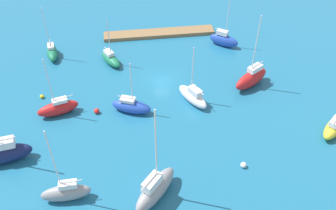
{
  "coord_description": "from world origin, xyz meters",
  "views": [
    {
      "loc": [
        5.78,
        50.06,
        37.94
      ],
      "look_at": [
        0.0,
        8.21,
        1.5
      ],
      "focal_mm": 38.8,
      "sensor_mm": 36.0,
      "label": 1
    }
  ],
  "objects": [
    {
      "name": "mooring_buoy_red",
      "position": [
        11.02,
        6.87,
        0.43
      ],
      "size": [
        0.86,
        0.86,
        0.86
      ],
      "primitive_type": "sphere",
      "color": "red",
      "rests_on": "water"
    },
    {
      "name": "sailboat_gray_far_north",
      "position": [
        3.68,
        23.53,
        1.67
      ],
      "size": [
        6.56,
        7.06,
        14.12
      ],
      "rotation": [
        0.0,
        0.0,
        3.99
      ],
      "color": "gray",
      "rests_on": "water"
    },
    {
      "name": "pier_dock",
      "position": [
        -1.49,
        -15.82,
        0.36
      ],
      "size": [
        22.62,
        3.11,
        0.71
      ],
      "primitive_type": "cube",
      "color": "olive",
      "rests_on": "ground"
    },
    {
      "name": "sailboat_navy_west_end",
      "position": [
        23.15,
        14.99,
        1.55
      ],
      "size": [
        7.85,
        3.57,
        13.99
      ],
      "rotation": [
        0.0,
        0.0,
        0.16
      ],
      "color": "#141E4C",
      "rests_on": "water"
    },
    {
      "name": "sailboat_green_center_basin",
      "position": [
        8.57,
        -6.72,
        0.98
      ],
      "size": [
        4.48,
        6.06,
        8.96
      ],
      "rotation": [
        0.0,
        0.0,
        2.06
      ],
      "color": "#19724C",
      "rests_on": "water"
    },
    {
      "name": "sailboat_red_by_breakwater",
      "position": [
        -14.84,
        3.34,
        1.6
      ],
      "size": [
        7.28,
        5.65,
        13.18
      ],
      "rotation": [
        0.0,
        0.0,
        0.56
      ],
      "color": "red",
      "rests_on": "water"
    },
    {
      "name": "sailboat_white_off_beacon",
      "position": [
        -4.27,
        6.23,
        1.21
      ],
      "size": [
        4.84,
        6.68,
        10.01
      ],
      "rotation": [
        0.0,
        0.0,
        5.2
      ],
      "color": "white",
      "rests_on": "water"
    },
    {
      "name": "water",
      "position": [
        0.0,
        0.0,
        0.0
      ],
      "size": [
        160.0,
        160.0,
        0.0
      ],
      "primitive_type": "plane",
      "color": "#1E668C",
      "rests_on": "ground"
    },
    {
      "name": "sailboat_gray_mid_basin",
      "position": [
        14.4,
        22.31,
        1.32
      ],
      "size": [
        6.02,
        1.85,
        11.78
      ],
      "rotation": [
        0.0,
        0.0,
        0.03
      ],
      "color": "gray",
      "rests_on": "water"
    },
    {
      "name": "sailboat_red_far_south",
      "position": [
        16.79,
        6.24,
        1.22
      ],
      "size": [
        6.53,
        3.52,
        10.21
      ],
      "rotation": [
        0.0,
        0.0,
        0.27
      ],
      "color": "red",
      "rests_on": "water"
    },
    {
      "name": "sailboat_blue_lone_north",
      "position": [
        5.63,
        7.22,
        1.12
      ],
      "size": [
        6.63,
        4.37,
        9.07
      ],
      "rotation": [
        0.0,
        0.0,
        2.76
      ],
      "color": "#2347B2",
      "rests_on": "water"
    },
    {
      "name": "mooring_buoy_white",
      "position": [
        -8.45,
        20.44,
        0.4
      ],
      "size": [
        0.8,
        0.8,
        0.8
      ],
      "primitive_type": "sphere",
      "color": "white",
      "rests_on": "water"
    },
    {
      "name": "sailboat_yellow_outer_mooring",
      "position": [
        -23.31,
        15.94,
        1.16
      ],
      "size": [
        5.81,
        5.46,
        9.31
      ],
      "rotation": [
        0.0,
        0.0,
        3.86
      ],
      "color": "yellow",
      "rests_on": "water"
    },
    {
      "name": "sailboat_blue_along_channel",
      "position": [
        -13.52,
        -9.94,
        1.31
      ],
      "size": [
        5.82,
        5.03,
        11.02
      ],
      "rotation": [
        0.0,
        0.0,
        2.5
      ],
      "color": "#2347B2",
      "rests_on": "water"
    },
    {
      "name": "mooring_buoy_yellow",
      "position": [
        19.93,
        1.93,
        0.33
      ],
      "size": [
        0.66,
        0.66,
        0.66
      ],
      "primitive_type": "sphere",
      "color": "yellow",
      "rests_on": "water"
    },
    {
      "name": "sailboat_green_near_pier",
      "position": [
        19.41,
        -10.37,
        1.03
      ],
      "size": [
        2.76,
        5.86,
        10.25
      ],
      "rotation": [
        0.0,
        0.0,
        1.73
      ],
      "color": "#19724C",
      "rests_on": "water"
    }
  ]
}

